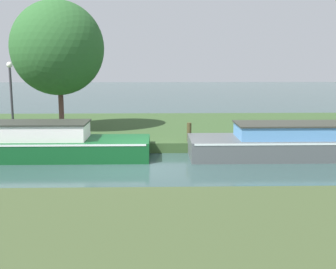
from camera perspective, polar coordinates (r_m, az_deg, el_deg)
name	(u,v)px	position (r m, az deg, el deg)	size (l,w,h in m)	color
ground_plane	(141,165)	(15.31, -3.66, -4.10)	(120.00, 120.00, 0.00)	#2E4847
riverbank_far	(146,129)	(22.13, -2.98, 0.76)	(72.00, 10.00, 0.40)	#345028
forest_barge	(16,142)	(17.19, -19.56, -0.96)	(9.58, 2.16, 2.03)	#124E23
slate_narrowboat	(318,142)	(17.48, 19.39, -0.90)	(9.35, 2.30, 1.32)	#505556
willow_tree_left	(57,48)	(20.80, -14.50, 11.09)	(4.28, 4.10, 6.03)	brown
lamp_post	(11,91)	(19.36, -20.16, 5.44)	(0.24, 0.24, 3.22)	#333338
mooring_post_near	(189,132)	(17.69, 2.83, 0.36)	(0.19, 0.19, 0.75)	#423A1F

